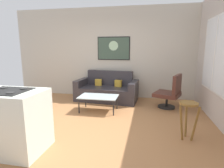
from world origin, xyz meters
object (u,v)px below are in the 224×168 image
(couch, at_px, (107,91))
(coffee_table, at_px, (99,97))
(bar_stool, at_px, (188,112))
(wall_painting, at_px, (114,48))
(armchair, at_px, (170,92))

(couch, distance_m, coffee_table, 1.03)
(bar_stool, distance_m, wall_painting, 3.34)
(coffee_table, distance_m, wall_painting, 1.92)
(armchair, bearing_deg, bar_stool, -86.45)
(coffee_table, relative_size, bar_stool, 1.44)
(wall_painting, bearing_deg, coffee_table, -93.74)
(couch, xyz_separation_m, wall_painting, (0.11, 0.46, 1.26))
(coffee_table, bearing_deg, wall_painting, 86.26)
(wall_painting, bearing_deg, bar_stool, -55.81)
(couch, relative_size, armchair, 2.08)
(armchair, bearing_deg, coffee_table, -161.86)
(bar_stool, xyz_separation_m, wall_painting, (-1.78, 2.62, 1.05))
(couch, height_order, coffee_table, couch)
(couch, distance_m, wall_painting, 1.35)
(couch, xyz_separation_m, coffee_table, (0.01, -1.03, 0.07))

